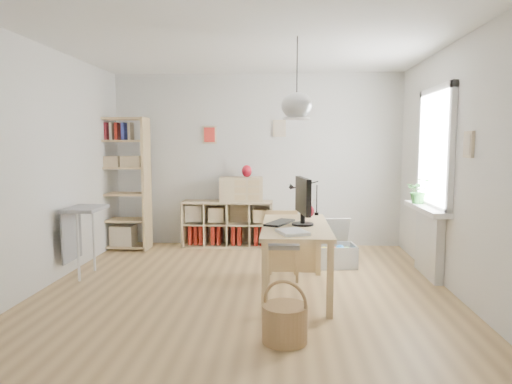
# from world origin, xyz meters

# --- Properties ---
(ground) EXTENTS (4.50, 4.50, 0.00)m
(ground) POSITION_xyz_m (0.00, 0.00, 0.00)
(ground) COLOR tan
(ground) RESTS_ON ground
(room_shell) EXTENTS (4.50, 4.50, 4.50)m
(room_shell) POSITION_xyz_m (0.55, -0.15, 2.00)
(room_shell) COLOR silver
(room_shell) RESTS_ON ground
(window_unit) EXTENTS (0.07, 1.16, 1.46)m
(window_unit) POSITION_xyz_m (2.23, 0.60, 1.55)
(window_unit) COLOR white
(window_unit) RESTS_ON ground
(radiator) EXTENTS (0.10, 0.80, 0.80)m
(radiator) POSITION_xyz_m (2.19, 0.60, 0.40)
(radiator) COLOR silver
(radiator) RESTS_ON ground
(windowsill) EXTENTS (0.22, 1.20, 0.06)m
(windowsill) POSITION_xyz_m (2.14, 0.60, 0.83)
(windowsill) COLOR white
(windowsill) RESTS_ON radiator
(desk) EXTENTS (0.70, 1.50, 0.75)m
(desk) POSITION_xyz_m (0.55, -0.15, 0.66)
(desk) COLOR tan
(desk) RESTS_ON ground
(cube_shelf) EXTENTS (1.40, 0.38, 0.72)m
(cube_shelf) POSITION_xyz_m (-0.47, 2.08, 0.30)
(cube_shelf) COLOR beige
(cube_shelf) RESTS_ON ground
(tall_bookshelf) EXTENTS (0.80, 0.38, 2.00)m
(tall_bookshelf) POSITION_xyz_m (-2.04, 1.80, 1.09)
(tall_bookshelf) COLOR tan
(tall_bookshelf) RESTS_ON ground
(side_table) EXTENTS (0.40, 0.55, 0.85)m
(side_table) POSITION_xyz_m (-2.04, 0.35, 0.67)
(side_table) COLOR gray
(side_table) RESTS_ON ground
(chair) EXTENTS (0.41, 0.41, 0.80)m
(chair) POSITION_xyz_m (0.40, 0.44, 0.45)
(chair) COLOR gray
(chair) RESTS_ON ground
(wicker_basket) EXTENTS (0.37, 0.37, 0.51)m
(wicker_basket) POSITION_xyz_m (0.44, -1.37, 0.17)
(wicker_basket) COLOR olive
(wicker_basket) RESTS_ON ground
(storage_chest) EXTENTS (0.62, 0.69, 0.60)m
(storage_chest) POSITION_xyz_m (1.08, 1.02, 0.20)
(storage_chest) COLOR silver
(storage_chest) RESTS_ON ground
(monitor) EXTENTS (0.23, 0.58, 0.50)m
(monitor) POSITION_xyz_m (0.62, -0.17, 1.03)
(monitor) COLOR black
(monitor) RESTS_ON desk
(keyboard) EXTENTS (0.34, 0.49, 0.02)m
(keyboard) POSITION_xyz_m (0.38, -0.10, 0.76)
(keyboard) COLOR black
(keyboard) RESTS_ON desk
(task_lamp) EXTENTS (0.37, 0.14, 0.39)m
(task_lamp) POSITION_xyz_m (0.64, 0.47, 1.02)
(task_lamp) COLOR black
(task_lamp) RESTS_ON desk
(yarn_ball) EXTENTS (0.15, 0.15, 0.15)m
(yarn_ball) POSITION_xyz_m (0.71, 0.35, 0.82)
(yarn_ball) COLOR #4E0A0E
(yarn_ball) RESTS_ON desk
(paper_tray) EXTENTS (0.34, 0.38, 0.03)m
(paper_tray) POSITION_xyz_m (0.51, -0.64, 0.77)
(paper_tray) COLOR white
(paper_tray) RESTS_ON desk
(drawer_chest) EXTENTS (0.68, 0.36, 0.38)m
(drawer_chest) POSITION_xyz_m (-0.24, 2.04, 0.91)
(drawer_chest) COLOR beige
(drawer_chest) RESTS_ON cube_shelf
(red_vase) EXTENTS (0.16, 0.16, 0.19)m
(red_vase) POSITION_xyz_m (-0.15, 2.04, 1.19)
(red_vase) COLOR maroon
(red_vase) RESTS_ON drawer_chest
(potted_plant) EXTENTS (0.34, 0.31, 0.32)m
(potted_plant) POSITION_xyz_m (2.12, 0.85, 1.02)
(potted_plant) COLOR #276927
(potted_plant) RESTS_ON windowsill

